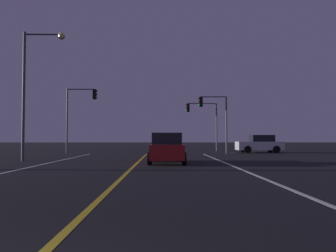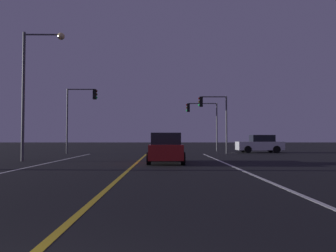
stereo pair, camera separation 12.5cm
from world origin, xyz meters
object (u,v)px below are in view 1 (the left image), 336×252
car_lead_same_lane (167,148)px  street_lamp_left_mid (34,78)px  traffic_light_near_left (81,106)px  traffic_light_near_right (213,111)px  car_crossing_side (260,144)px  traffic_light_far_right (201,115)px

car_lead_same_lane → street_lamp_left_mid: street_lamp_left_mid is taller
traffic_light_near_left → car_lead_same_lane: bearing=-55.3°
traffic_light_near_right → car_crossing_side: bearing=-157.2°
traffic_light_near_left → traffic_light_near_right: bearing=0.0°
car_lead_same_lane → traffic_light_near_left: size_ratio=0.74×
traffic_light_near_right → street_lamp_left_mid: 15.61m
traffic_light_near_right → traffic_light_near_left: 11.86m
car_lead_same_lane → traffic_light_near_right: (4.27, 10.94, 3.01)m
car_crossing_side → street_lamp_left_mid: size_ratio=0.54×
street_lamp_left_mid → traffic_light_near_right: bearing=37.1°
car_crossing_side → traffic_light_far_right: (-5.22, 3.47, 3.03)m
street_lamp_left_mid → car_lead_same_lane: bearing=-10.9°
car_lead_same_lane → traffic_light_far_right: traffic_light_far_right is taller
traffic_light_far_right → street_lamp_left_mid: size_ratio=0.65×
car_crossing_side → traffic_light_near_right: 6.04m
traffic_light_near_right → car_lead_same_lane: bearing=68.7°
car_lead_same_lane → traffic_light_near_right: traffic_light_near_right is taller
car_crossing_side → street_lamp_left_mid: street_lamp_left_mid is taller
car_crossing_side → traffic_light_near_right: bearing=22.8°
car_crossing_side → traffic_light_near_left: traffic_light_near_left is taller
car_crossing_side → traffic_light_far_right: bearing=-33.6°
traffic_light_near_right → traffic_light_far_right: traffic_light_near_right is taller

